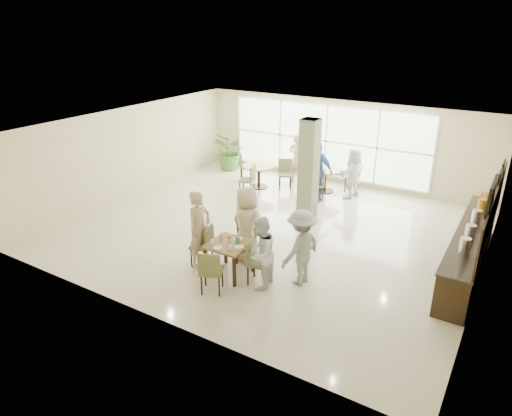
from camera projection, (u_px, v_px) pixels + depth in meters
The scene contains 23 objects.
ground at pixel (273, 230), 12.09m from camera, with size 10.00×10.00×0.00m, color beige.
room_shell at pixel (274, 169), 11.44m from camera, with size 10.00×10.00×10.00m.
window_bank at pixel (326, 141), 15.32m from camera, with size 7.00×0.04×7.00m.
column at pixel (309, 170), 12.31m from camera, with size 0.45×0.45×2.80m, color #6A7B55.
main_table at pixel (229, 248), 9.75m from camera, with size 0.87×0.87×0.75m.
round_table_left at pixel (259, 171), 15.01m from camera, with size 1.08×1.08×0.75m.
round_table_right at pixel (325, 175), 14.64m from camera, with size 1.05×1.05×0.75m.
chairs_main_table at pixel (229, 255), 9.83m from camera, with size 2.06×2.04×0.95m.
chairs_table_left at pixel (259, 173), 15.04m from camera, with size 2.19×1.81×0.95m.
chairs_table_right at pixel (326, 177), 14.70m from camera, with size 2.04×1.80×0.95m.
tabletop_clutter at pixel (228, 241), 9.67m from camera, with size 0.75×0.78×0.21m.
buffet_counter at pixel (471, 246), 10.01m from camera, with size 0.64×4.70×1.95m.
wall_tv at pixel (491, 196), 8.42m from camera, with size 0.06×1.00×0.58m.
framed_art_a at pixel (498, 186), 9.79m from camera, with size 0.05×0.55×0.70m.
framed_art_b at pixel (501, 176), 10.42m from camera, with size 0.05×0.55×0.70m.
potted_plant at pixel (230, 152), 16.72m from camera, with size 1.25×1.25×1.39m, color #3B6B2B.
teen_left at pixel (200, 229), 10.06m from camera, with size 0.64×0.42×1.77m, color tan.
teen_far at pixel (247, 224), 10.28m from camera, with size 0.87×0.48×1.79m, color tan.
teen_right at pixel (260, 253), 9.24m from camera, with size 0.76×0.59×1.57m, color white.
teen_standing at pixel (301, 247), 9.39m from camera, with size 1.06×0.61×1.64m, color #969698.
adult_a at pixel (316, 171), 13.81m from camera, with size 1.09×0.62×1.85m, color #3B69B2.
adult_b at pixel (353, 173), 14.05m from camera, with size 1.46×0.63×1.58m, color white.
adult_standing at pixel (297, 159), 15.29m from camera, with size 0.62×0.41×1.71m, color tan.
Camera 1 is at (5.32, -9.59, 5.15)m, focal length 32.00 mm.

